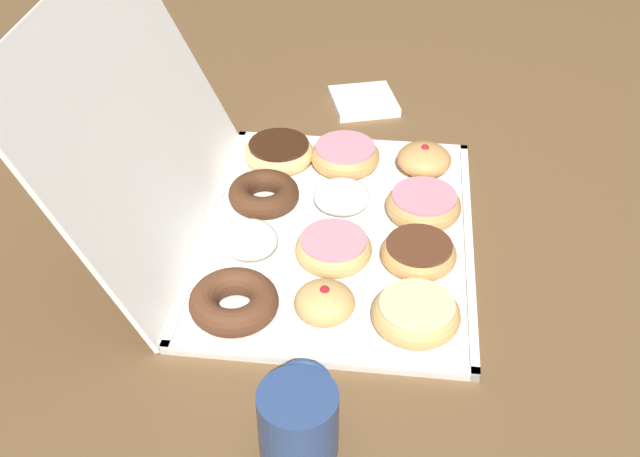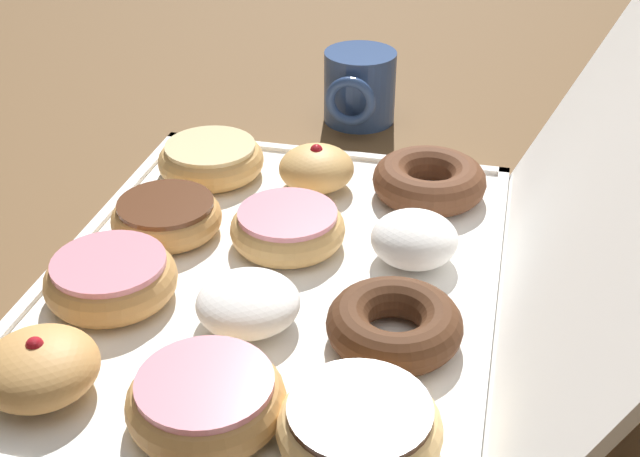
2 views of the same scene
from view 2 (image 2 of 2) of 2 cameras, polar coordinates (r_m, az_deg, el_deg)
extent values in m
plane|color=brown|center=(0.79, -3.31, -4.01)|extent=(3.00, 3.00, 0.00)
cube|color=white|center=(0.79, -3.32, -3.71)|extent=(0.53, 0.41, 0.01)
cube|color=white|center=(0.86, -16.19, -1.65)|extent=(0.53, 0.01, 0.01)
cube|color=white|center=(0.76, 11.23, -5.50)|extent=(0.53, 0.01, 0.01)
cube|color=white|center=(1.00, 0.84, 4.82)|extent=(0.01, 0.41, 0.01)
torus|color=tan|center=(0.96, -7.33, 4.57)|extent=(0.12, 0.12, 0.04)
cylinder|color=beige|center=(0.95, -7.40, 5.46)|extent=(0.10, 0.10, 0.01)
torus|color=tan|center=(0.86, -10.26, 0.71)|extent=(0.11, 0.11, 0.03)
cylinder|color=#59331E|center=(0.85, -10.36, 1.59)|extent=(0.10, 0.10, 0.01)
torus|color=tan|center=(0.77, -13.86, -3.36)|extent=(0.12, 0.12, 0.04)
cylinder|color=pink|center=(0.76, -14.03, -2.26)|extent=(0.10, 0.10, 0.01)
ellipsoid|color=tan|center=(0.68, -18.31, -8.86)|extent=(0.09, 0.09, 0.05)
sphere|color=#B21923|center=(0.67, -18.61, -7.47)|extent=(0.01, 0.01, 0.01)
ellipsoid|color=tan|center=(0.92, -0.15, 4.05)|extent=(0.08, 0.08, 0.05)
sphere|color=#B21923|center=(0.91, -0.16, 5.25)|extent=(0.01, 0.01, 0.01)
torus|color=tan|center=(0.82, -2.46, 0.00)|extent=(0.11, 0.11, 0.04)
cylinder|color=pink|center=(0.82, -2.49, 1.00)|extent=(0.10, 0.10, 0.01)
ellipsoid|color=white|center=(0.72, -5.22, -4.94)|extent=(0.09, 0.09, 0.04)
torus|color=tan|center=(0.64, -7.65, -11.43)|extent=(0.12, 0.12, 0.04)
cylinder|color=pink|center=(0.62, -7.76, -10.23)|extent=(0.10, 0.10, 0.01)
torus|color=#59331E|center=(0.91, 7.35, 3.22)|extent=(0.12, 0.12, 0.04)
ellipsoid|color=white|center=(0.80, 6.37, -0.71)|extent=(0.08, 0.08, 0.05)
torus|color=#472816|center=(0.70, 5.02, -6.44)|extent=(0.11, 0.11, 0.04)
torus|color=#E5B770|center=(0.61, 2.65, -13.19)|extent=(0.12, 0.12, 0.04)
cylinder|color=#381E11|center=(0.60, 2.69, -12.07)|extent=(0.10, 0.10, 0.01)
cylinder|color=navy|center=(1.10, 2.68, 9.50)|extent=(0.09, 0.09, 0.09)
cylinder|color=black|center=(1.08, 2.74, 11.45)|extent=(0.08, 0.08, 0.01)
torus|color=navy|center=(1.04, 2.05, 8.53)|extent=(0.01, 0.06, 0.06)
camera|label=1|loc=(1.60, 4.46, 42.41)|focal=44.08mm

